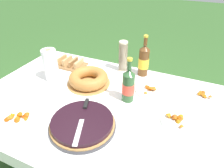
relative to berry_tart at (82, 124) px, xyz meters
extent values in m
plane|color=#335B28|center=(-0.06, 0.25, -0.75)|extent=(16.00, 16.00, 0.00)
cube|color=brown|center=(-0.06, 0.25, -0.05)|extent=(1.64, 1.13, 0.03)
cylinder|color=brown|center=(-0.82, 0.76, -0.41)|extent=(0.06, 0.06, 0.68)
cylinder|color=brown|center=(0.70, 0.76, -0.41)|extent=(0.06, 0.06, 0.68)
cube|color=white|center=(-0.06, 0.25, -0.03)|extent=(1.65, 1.14, 0.00)
cube|color=white|center=(-0.06, 0.82, -0.08)|extent=(1.65, 0.00, 0.10)
cube|color=white|center=(-0.88, 0.25, -0.08)|extent=(0.00, 1.14, 0.10)
cube|color=white|center=(0.76, 0.25, -0.08)|extent=(0.00, 1.14, 0.10)
cylinder|color=#38383D|center=(0.00, 0.00, -0.02)|extent=(0.39, 0.39, 0.02)
cylinder|color=#B78447|center=(0.00, 0.00, 0.00)|extent=(0.38, 0.38, 0.01)
cylinder|color=black|center=(0.00, 0.00, 0.02)|extent=(0.36, 0.36, 0.03)
cube|color=silver|center=(0.03, -0.09, 0.03)|extent=(0.09, 0.19, 0.00)
cube|color=black|center=(-0.05, 0.13, 0.04)|extent=(0.05, 0.09, 0.01)
cylinder|color=#B78447|center=(-0.20, 0.42, -0.02)|extent=(0.33, 0.33, 0.01)
torus|color=#AD7033|center=(-0.20, 0.42, 0.02)|extent=(0.30, 0.30, 0.09)
cylinder|color=beige|center=(-0.04, 0.73, 0.02)|extent=(0.07, 0.07, 0.09)
cylinder|color=beige|center=(-0.04, 0.73, 0.03)|extent=(0.07, 0.07, 0.09)
cylinder|color=beige|center=(-0.04, 0.73, 0.05)|extent=(0.07, 0.07, 0.09)
cylinder|color=beige|center=(-0.04, 0.73, 0.06)|extent=(0.07, 0.07, 0.09)
cylinder|color=beige|center=(-0.04, 0.73, 0.07)|extent=(0.07, 0.07, 0.09)
cylinder|color=beige|center=(-0.04, 0.73, 0.08)|extent=(0.07, 0.07, 0.09)
cylinder|color=beige|center=(-0.04, 0.73, 0.10)|extent=(0.07, 0.07, 0.09)
cylinder|color=beige|center=(-0.04, 0.73, 0.11)|extent=(0.07, 0.07, 0.09)
cylinder|color=beige|center=(-0.04, 0.73, 0.12)|extent=(0.07, 0.07, 0.09)
cylinder|color=beige|center=(-0.04, 0.73, 0.14)|extent=(0.07, 0.07, 0.09)
cylinder|color=beige|center=(-0.04, 0.73, 0.15)|extent=(0.07, 0.07, 0.09)
cylinder|color=beige|center=(-0.04, 0.73, 0.16)|extent=(0.07, 0.07, 0.09)
cylinder|color=beige|center=(-0.04, 0.73, 0.18)|extent=(0.07, 0.07, 0.09)
cylinder|color=beige|center=(-0.04, 0.73, 0.19)|extent=(0.07, 0.07, 0.09)
torus|color=beige|center=(-0.04, 0.73, 0.24)|extent=(0.07, 0.07, 0.01)
cylinder|color=#2D562D|center=(0.15, 0.36, 0.07)|extent=(0.08, 0.08, 0.20)
cylinder|color=#E54C38|center=(0.15, 0.36, 0.07)|extent=(0.08, 0.08, 0.08)
cone|color=#2D562D|center=(0.15, 0.36, 0.19)|extent=(0.08, 0.08, 0.04)
cylinder|color=#2D562D|center=(0.15, 0.36, 0.24)|extent=(0.03, 0.03, 0.06)
cylinder|color=gold|center=(0.15, 0.36, 0.28)|extent=(0.03, 0.03, 0.02)
cylinder|color=brown|center=(0.14, 0.73, 0.08)|extent=(0.08, 0.08, 0.22)
cylinder|color=yellow|center=(0.14, 0.73, 0.08)|extent=(0.08, 0.08, 0.09)
cone|color=brown|center=(0.14, 0.73, 0.21)|extent=(0.08, 0.08, 0.04)
cylinder|color=brown|center=(0.14, 0.73, 0.26)|extent=(0.03, 0.03, 0.06)
cylinder|color=gold|center=(0.14, 0.73, 0.31)|extent=(0.03, 0.03, 0.02)
cylinder|color=white|center=(0.50, 0.27, -0.02)|extent=(0.20, 0.20, 0.01)
torus|color=white|center=(0.50, 0.27, -0.01)|extent=(0.20, 0.20, 0.01)
cone|color=#B8691A|center=(0.53, 0.22, 0.00)|extent=(0.04, 0.04, 0.03)
cone|color=#B66910|center=(0.50, 0.26, 0.00)|extent=(0.04, 0.04, 0.04)
cone|color=#B35918|center=(0.51, 0.27, 0.00)|extent=(0.05, 0.06, 0.04)
cone|color=#BE6117|center=(0.51, 0.29, 0.00)|extent=(0.04, 0.05, 0.04)
cone|color=#B16910|center=(0.45, 0.29, 0.00)|extent=(0.05, 0.05, 0.04)
cone|color=#C3641B|center=(0.51, 0.28, 0.01)|extent=(0.03, 0.03, 0.03)
cone|color=#A64C19|center=(0.47, 0.27, 0.01)|extent=(0.06, 0.06, 0.04)
cone|color=#B14911|center=(0.50, 0.27, 0.00)|extent=(0.04, 0.04, 0.04)
cone|color=#AB4E0B|center=(0.50, 0.27, 0.01)|extent=(0.04, 0.04, 0.03)
cone|color=#BE5C0A|center=(0.48, 0.27, 0.00)|extent=(0.04, 0.04, 0.03)
cone|color=#C7710A|center=(0.51, 0.30, 0.00)|extent=(0.04, 0.03, 0.03)
cylinder|color=white|center=(0.27, 0.52, -0.02)|extent=(0.24, 0.24, 0.01)
torus|color=white|center=(0.27, 0.52, -0.01)|extent=(0.24, 0.24, 0.01)
cone|color=#C25E15|center=(0.27, 0.53, 0.00)|extent=(0.05, 0.05, 0.03)
cone|color=#A74A0E|center=(0.24, 0.53, 0.00)|extent=(0.05, 0.05, 0.05)
cone|color=#C46D1A|center=(0.26, 0.52, 0.00)|extent=(0.05, 0.05, 0.05)
cone|color=#C67423|center=(0.25, 0.46, -0.01)|extent=(0.04, 0.04, 0.02)
cone|color=#CA641B|center=(0.29, 0.52, 0.01)|extent=(0.05, 0.05, 0.04)
cone|color=#CF5D14|center=(0.27, 0.52, 0.01)|extent=(0.05, 0.05, 0.05)
cylinder|color=white|center=(-0.38, -0.12, -0.02)|extent=(0.21, 0.21, 0.01)
torus|color=white|center=(-0.38, -0.12, -0.01)|extent=(0.20, 0.20, 0.01)
cone|color=#B55B1B|center=(-0.44, -0.14, 0.00)|extent=(0.04, 0.04, 0.02)
cone|color=#BD5810|center=(-0.37, -0.13, 0.00)|extent=(0.04, 0.04, 0.05)
cone|color=#A8570B|center=(-0.39, -0.09, 0.00)|extent=(0.04, 0.04, 0.03)
cone|color=#BC540C|center=(-0.40, -0.09, 0.00)|extent=(0.05, 0.05, 0.04)
cone|color=orange|center=(-0.40, -0.11, -0.01)|extent=(0.05, 0.05, 0.03)
cone|color=#B6440B|center=(-0.44, -0.15, 0.00)|extent=(0.05, 0.04, 0.03)
cone|color=#B36609|center=(-0.44, -0.11, 0.00)|extent=(0.04, 0.04, 0.03)
cone|color=#BD5110|center=(-0.35, -0.08, 0.01)|extent=(0.05, 0.05, 0.03)
cone|color=#B36014|center=(-0.44, -0.13, 0.00)|extent=(0.06, 0.06, 0.04)
cone|color=#AA580E|center=(-0.35, -0.10, -0.01)|extent=(0.04, 0.04, 0.03)
cone|color=#B75116|center=(-0.37, -0.08, -0.01)|extent=(0.05, 0.05, 0.03)
cylinder|color=white|center=(0.61, 0.61, -0.02)|extent=(0.21, 0.21, 0.01)
torus|color=white|center=(0.61, 0.61, -0.01)|extent=(0.20, 0.20, 0.01)
cone|color=#C55A12|center=(0.60, 0.63, 0.00)|extent=(0.06, 0.06, 0.04)
cone|color=#C26A1B|center=(0.62, 0.59, 0.01)|extent=(0.03, 0.04, 0.03)
cone|color=#C4561B|center=(0.62, 0.62, 0.00)|extent=(0.05, 0.05, 0.04)
cone|color=#C36F15|center=(0.60, 0.60, 0.00)|extent=(0.03, 0.04, 0.02)
cone|color=#AC591B|center=(0.67, 0.59, 0.00)|extent=(0.04, 0.04, 0.02)
cone|color=#A95C0C|center=(0.64, 0.59, 0.00)|extent=(0.04, 0.04, 0.04)
cylinder|color=white|center=(-0.50, 0.36, 0.10)|extent=(0.11, 0.11, 0.26)
cylinder|color=#9E7A56|center=(-0.50, 0.36, 0.23)|extent=(0.04, 0.04, 0.00)
cube|color=olive|center=(-0.50, 0.61, -0.02)|extent=(0.26, 0.18, 0.02)
cube|color=#B2844C|center=(-0.59, 0.61, 0.02)|extent=(0.03, 0.14, 0.06)
cube|color=tan|center=(-0.53, 0.61, 0.02)|extent=(0.02, 0.14, 0.06)
cube|color=#9E7042|center=(-0.47, 0.61, 0.02)|extent=(0.03, 0.14, 0.06)
cube|color=tan|center=(-0.41, 0.61, 0.02)|extent=(0.03, 0.14, 0.06)
camera|label=1|loc=(0.50, -0.69, 0.83)|focal=32.00mm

